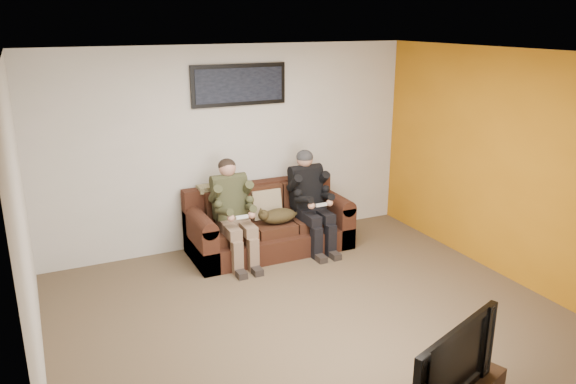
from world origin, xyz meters
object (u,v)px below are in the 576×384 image
framed_poster (239,85)px  television (442,359)px  cat (277,216)px  person_left (233,207)px  person_right (310,195)px  sofa (268,225)px

framed_poster → television: size_ratio=1.24×
television → cat: bearing=63.8°
framed_poster → person_left: bearing=-120.3°
person_right → framed_poster: (-0.73, 0.56, 1.39)m
sofa → framed_poster: bearing=117.0°
cat → television: (-0.37, -3.56, 0.18)m
sofa → cat: sofa is taller
cat → framed_poster: bearing=112.0°
sofa → television: (-0.33, -3.77, 0.37)m
sofa → framed_poster: 1.84m
sofa → television: size_ratio=2.05×
person_left → cat: 0.61m
sofa → framed_poster: size_ratio=1.65×
television → person_right: bearing=56.4°
person_right → cat: bearing=-175.1°
framed_poster → cat: bearing=-68.0°
person_left → framed_poster: size_ratio=1.01×
sofa → cat: bearing=-78.1°
cat → framed_poster: (-0.24, 0.61, 1.59)m
person_right → cat: person_right is taller
person_right → cat: (-0.48, -0.04, -0.20)m
cat → sofa: bearing=101.9°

